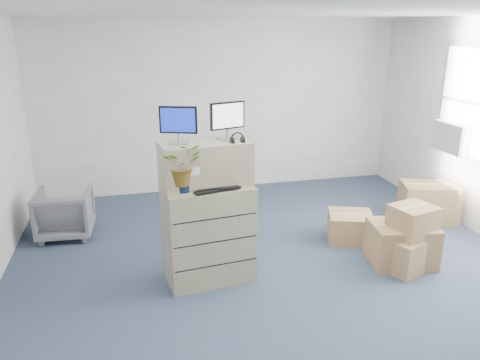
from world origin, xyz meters
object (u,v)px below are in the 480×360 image
potted_plant (182,170)px  office_chair (65,211)px  monitor_left (178,123)px  water_bottle (211,170)px  filing_cabinet_lower (208,233)px  monitor_right (228,118)px  keyboard (215,188)px

potted_plant → office_chair: potted_plant is taller
monitor_left → water_bottle: size_ratio=1.30×
filing_cabinet_lower → monitor_left: bearing=165.5°
monitor_left → potted_plant: bearing=-71.3°
monitor_right → office_chair: size_ratio=0.55×
monitor_right → office_chair: monitor_right is taller
monitor_right → monitor_left: bearing=171.9°
monitor_right → water_bottle: bearing=177.3°
monitor_left → potted_plant: size_ratio=0.83×
water_bottle → office_chair: water_bottle is taller
filing_cabinet_lower → keyboard: keyboard is taller
water_bottle → keyboard: bearing=-88.3°
monitor_right → potted_plant: size_ratio=0.85×
keyboard → monitor_right: bearing=38.5°
filing_cabinet_lower → water_bottle: size_ratio=3.69×
filing_cabinet_lower → keyboard: 0.57m
filing_cabinet_lower → potted_plant: bearing=-158.7°
monitor_left → office_chair: bearing=151.9°
keyboard → office_chair: (-1.72, 1.67, -0.74)m
monitor_left → monitor_right: size_ratio=0.97×
water_bottle → office_chair: size_ratio=0.42×
monitor_left → potted_plant: 0.47m
water_bottle → office_chair: 2.42m
filing_cabinet_lower → potted_plant: (-0.27, -0.14, 0.78)m
monitor_left → keyboard: (0.33, -0.17, -0.66)m
monitor_left → office_chair: size_ratio=0.54×
keyboard → potted_plant: potted_plant is taller
potted_plant → keyboard: bearing=2.1°
keyboard → water_bottle: water_bottle is taller
filing_cabinet_lower → water_bottle: bearing=44.8°
potted_plant → office_chair: bearing=129.6°
monitor_right → keyboard: size_ratio=0.79×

